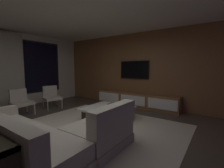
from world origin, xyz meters
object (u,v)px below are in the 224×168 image
object	(u,v)px
accent_chair_near_window	(52,96)
media_console	(136,100)
mounted_tv	(134,70)
coffee_table	(108,113)
sectional_couch	(42,138)
accent_chair_by_curtain	(21,101)
book_stack_on_coffee_table	(113,105)

from	to	relation	value
accent_chair_near_window	media_console	xyz separation A→B (m)	(1.83, -2.43, -0.18)
mounted_tv	coffee_table	bearing A→B (deg)	-174.57
accent_chair_near_window	media_console	world-z (taller)	accent_chair_near_window
sectional_couch	media_console	xyz separation A→B (m)	(3.72, 0.13, -0.04)
accent_chair_by_curtain	sectional_couch	bearing A→B (deg)	-108.51
coffee_table	mounted_tv	world-z (taller)	mounted_tv
accent_chair_by_curtain	media_console	size ratio (longest dim) A/B	0.25
coffee_table	accent_chair_near_window	distance (m)	2.43
book_stack_on_coffee_table	media_console	world-z (taller)	media_console
sectional_couch	book_stack_on_coffee_table	distance (m)	2.10
accent_chair_near_window	mounted_tv	bearing A→B (deg)	-47.92
coffee_table	book_stack_on_coffee_table	bearing A→B (deg)	-49.76
accent_chair_by_curtain	mounted_tv	world-z (taller)	mounted_tv
accent_chair_by_curtain	accent_chair_near_window	bearing A→B (deg)	-3.35
book_stack_on_coffee_table	mounted_tv	world-z (taller)	mounted_tv
accent_chair_near_window	accent_chair_by_curtain	bearing A→B (deg)	176.65
coffee_table	media_console	xyz separation A→B (m)	(1.72, -0.02, 0.06)
accent_chair_near_window	accent_chair_by_curtain	distance (m)	1.01
mounted_tv	media_console	bearing A→B (deg)	-132.39
coffee_table	accent_chair_near_window	bearing A→B (deg)	92.56
coffee_table	accent_chair_by_curtain	xyz separation A→B (m)	(-1.12, 2.47, 0.25)
media_console	book_stack_on_coffee_table	bearing A→B (deg)	-176.59
coffee_table	mounted_tv	size ratio (longest dim) A/B	1.02
coffee_table	accent_chair_by_curtain	distance (m)	2.72
sectional_couch	coffee_table	world-z (taller)	sectional_couch
sectional_couch	mounted_tv	bearing A→B (deg)	4.86
book_stack_on_coffee_table	media_console	bearing A→B (deg)	3.41
accent_chair_by_curtain	media_console	xyz separation A→B (m)	(2.84, -2.49, -0.18)
sectional_couch	media_console	world-z (taller)	sectional_couch
book_stack_on_coffee_table	mounted_tv	bearing A→B (deg)	9.28
sectional_couch	accent_chair_near_window	size ratio (longest dim) A/B	3.21
sectional_couch	accent_chair_near_window	world-z (taller)	sectional_couch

